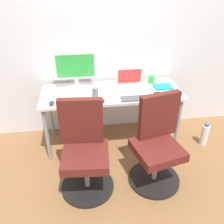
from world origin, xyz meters
name	(u,v)px	position (x,y,z in m)	size (l,w,h in m)	color
ground_plane	(111,140)	(0.00, 0.00, 0.00)	(5.28, 5.28, 0.00)	brown
back_wall	(107,32)	(0.00, 0.39, 1.30)	(4.40, 0.04, 2.60)	silver
desk	(111,97)	(0.00, 0.00, 0.65)	(1.63, 0.61, 0.72)	silver
office_chair_left	(85,152)	(-0.36, -0.69, 0.42)	(0.54, 0.54, 0.94)	black
office_chair_right	(157,145)	(0.37, -0.69, 0.42)	(0.54, 0.54, 0.94)	black
water_bottle_on_floor	(205,135)	(1.15, -0.24, 0.15)	(0.09, 0.09, 0.31)	white
desktop_monitor	(75,68)	(-0.39, 0.16, 0.97)	(0.48, 0.18, 0.43)	silver
open_laptop	(131,84)	(0.24, 0.06, 0.77)	(0.31, 0.26, 0.23)	silver
keyboard_by_monitor	(78,102)	(-0.40, -0.23, 0.72)	(0.34, 0.12, 0.02)	#515156
keyboard_by_laptop	(136,98)	(0.25, -0.23, 0.72)	(0.34, 0.12, 0.02)	#515156
mouse_by_monitor	(52,103)	(-0.67, -0.22, 0.73)	(0.06, 0.10, 0.03)	#2D2D2D
mouse_by_laptop	(102,100)	(-0.13, -0.24, 0.73)	(0.06, 0.10, 0.03)	#2D2D2D
coffee_mug	(151,80)	(0.53, 0.17, 0.76)	(0.08, 0.08, 0.09)	green
pen_cup	(95,92)	(-0.19, -0.10, 0.77)	(0.07, 0.07, 0.10)	slate
phone_near_monitor	(158,95)	(0.51, -0.18, 0.72)	(0.07, 0.14, 0.01)	black
notebook	(163,87)	(0.63, 0.01, 0.73)	(0.21, 0.15, 0.03)	teal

